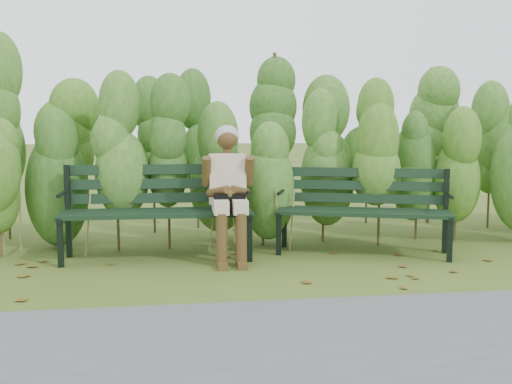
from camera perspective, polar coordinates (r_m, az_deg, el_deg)
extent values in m
plane|color=#415719|center=(5.81, 0.50, -7.76)|extent=(80.00, 80.00, 0.00)
cube|color=#474749|center=(3.75, 5.87, -15.83)|extent=(60.00, 2.50, 0.01)
cylinder|color=#47381E|center=(7.06, -18.66, -2.25)|extent=(0.03, 0.03, 0.80)
ellipsoid|color=#34641B|center=(6.99, -18.85, 2.94)|extent=(0.64, 0.64, 1.44)
cylinder|color=#47381E|center=(6.97, -13.71, -2.20)|extent=(0.03, 0.03, 0.80)
ellipsoid|color=#34641B|center=(6.91, -13.85, 3.06)|extent=(0.64, 0.64, 1.44)
cylinder|color=#47381E|center=(6.94, -8.67, -2.12)|extent=(0.03, 0.03, 0.80)
ellipsoid|color=#34641B|center=(6.87, -8.76, 3.16)|extent=(0.64, 0.64, 1.44)
cylinder|color=#47381E|center=(6.96, -3.63, -2.03)|extent=(0.03, 0.03, 0.80)
ellipsoid|color=#34641B|center=(6.90, -3.67, 3.23)|extent=(0.64, 0.64, 1.44)
cylinder|color=#47381E|center=(7.04, 1.34, -1.93)|extent=(0.03, 0.03, 0.80)
ellipsoid|color=#34641B|center=(6.97, 1.36, 3.28)|extent=(0.64, 0.64, 1.44)
cylinder|color=#47381E|center=(7.17, 6.17, -1.82)|extent=(0.03, 0.03, 0.80)
ellipsoid|color=#34641B|center=(7.10, 6.24, 3.30)|extent=(0.64, 0.64, 1.44)
cylinder|color=#47381E|center=(7.34, 10.80, -1.70)|extent=(0.03, 0.03, 0.80)
ellipsoid|color=#34641B|center=(7.28, 10.91, 3.30)|extent=(0.64, 0.64, 1.44)
cylinder|color=#47381E|center=(7.56, 15.19, -1.57)|extent=(0.03, 0.03, 0.80)
ellipsoid|color=#34641B|center=(7.50, 15.33, 3.27)|extent=(0.64, 0.64, 1.44)
cylinder|color=#47381E|center=(7.83, 19.30, -1.44)|extent=(0.03, 0.03, 0.80)
ellipsoid|color=#34641B|center=(7.77, 19.48, 3.24)|extent=(0.64, 0.64, 1.44)
cylinder|color=#47381E|center=(8.13, 23.13, -1.32)|extent=(0.03, 0.03, 0.80)
cylinder|color=#47381E|center=(8.12, -21.25, -0.18)|extent=(0.04, 0.04, 1.10)
ellipsoid|color=#2A4C1B|center=(8.07, -21.50, 6.04)|extent=(0.70, 0.70, 1.98)
cylinder|color=#47381E|center=(7.98, -15.87, -0.09)|extent=(0.04, 0.04, 1.10)
ellipsoid|color=#2A4C1B|center=(7.93, -16.06, 6.23)|extent=(0.70, 0.70, 1.98)
cylinder|color=#47381E|center=(7.92, -10.35, -0.01)|extent=(0.04, 0.04, 1.10)
ellipsoid|color=#2A4C1B|center=(7.87, -10.48, 6.37)|extent=(0.70, 0.70, 1.98)
cylinder|color=#47381E|center=(7.93, -4.79, 0.09)|extent=(0.04, 0.04, 1.10)
ellipsoid|color=#2A4C1B|center=(7.88, -4.85, 6.46)|extent=(0.70, 0.70, 1.98)
cylinder|color=#47381E|center=(8.01, 0.70, 0.17)|extent=(0.04, 0.04, 1.10)
ellipsoid|color=#2A4C1B|center=(7.96, 0.71, 6.48)|extent=(0.70, 0.70, 1.98)
cylinder|color=#47381E|center=(8.17, 6.03, 0.26)|extent=(0.04, 0.04, 1.10)
ellipsoid|color=#2A4C1B|center=(8.12, 6.10, 6.44)|extent=(0.70, 0.70, 1.98)
cylinder|color=#47381E|center=(8.39, 11.12, 0.34)|extent=(0.04, 0.04, 1.10)
ellipsoid|color=#2A4C1B|center=(8.34, 11.25, 6.36)|extent=(0.70, 0.70, 1.98)
cylinder|color=#47381E|center=(8.67, 15.91, 0.41)|extent=(0.04, 0.04, 1.10)
ellipsoid|color=#2A4C1B|center=(8.63, 16.09, 6.23)|extent=(0.70, 0.70, 1.98)
cylinder|color=#47381E|center=(9.02, 20.36, 0.47)|extent=(0.04, 0.04, 1.10)
ellipsoid|color=#2A4C1B|center=(8.97, 20.58, 6.07)|extent=(0.70, 0.70, 1.98)
cube|color=brown|center=(5.40, -5.54, -8.86)|extent=(0.09, 0.11, 0.01)
cube|color=brown|center=(5.60, 5.72, -8.30)|extent=(0.10, 0.08, 0.01)
cube|color=brown|center=(6.74, 11.97, -5.87)|extent=(0.09, 0.11, 0.01)
cube|color=brown|center=(6.61, -16.76, -6.26)|extent=(0.11, 0.11, 0.01)
cube|color=brown|center=(6.14, -8.10, -7.00)|extent=(0.11, 0.09, 0.01)
cube|color=brown|center=(5.15, 0.47, -9.60)|extent=(0.11, 0.11, 0.01)
cube|color=brown|center=(6.62, 5.16, -5.99)|extent=(0.11, 0.11, 0.01)
cube|color=brown|center=(5.84, 17.77, -7.96)|extent=(0.11, 0.11, 0.01)
cube|color=brown|center=(4.75, -21.29, -11.43)|extent=(0.11, 0.11, 0.01)
cube|color=brown|center=(5.00, -5.09, -10.12)|extent=(0.11, 0.10, 0.01)
cube|color=brown|center=(5.40, -7.63, -8.88)|extent=(0.08, 0.10, 0.01)
cube|color=brown|center=(5.52, -21.83, -8.97)|extent=(0.11, 0.10, 0.01)
cube|color=brown|center=(6.78, 11.27, -5.79)|extent=(0.11, 0.11, 0.01)
cube|color=brown|center=(5.14, -3.84, -9.64)|extent=(0.10, 0.11, 0.01)
cube|color=brown|center=(6.94, 14.74, -5.60)|extent=(0.11, 0.11, 0.01)
cube|color=brown|center=(7.56, 22.07, -4.87)|extent=(0.10, 0.11, 0.01)
cube|color=brown|center=(5.90, 15.34, -7.74)|extent=(0.10, 0.08, 0.01)
cube|color=brown|center=(6.47, -1.43, -6.26)|extent=(0.10, 0.08, 0.01)
cube|color=brown|center=(6.82, 19.79, -5.98)|extent=(0.10, 0.09, 0.01)
cube|color=brown|center=(5.05, 16.87, -10.20)|extent=(0.08, 0.10, 0.01)
cube|color=brown|center=(6.53, 20.23, -6.54)|extent=(0.08, 0.10, 0.01)
cube|color=brown|center=(6.24, -19.64, -7.10)|extent=(0.11, 0.11, 0.01)
cube|color=brown|center=(6.40, -6.57, -6.44)|extent=(0.10, 0.09, 0.01)
cube|color=brown|center=(5.76, -9.39, -7.94)|extent=(0.09, 0.10, 0.01)
cube|color=brown|center=(6.88, 16.23, -5.74)|extent=(0.11, 0.11, 0.01)
cube|color=black|center=(6.18, -9.47, -2.27)|extent=(2.00, 0.15, 0.04)
cube|color=black|center=(6.31, -9.42, -2.08)|extent=(2.00, 0.15, 0.04)
cube|color=black|center=(6.45, -9.38, -1.90)|extent=(2.00, 0.15, 0.04)
cube|color=black|center=(6.59, -9.34, -1.72)|extent=(2.00, 0.15, 0.04)
cube|color=black|center=(6.67, -9.33, -0.56)|extent=(2.00, 0.10, 0.12)
cube|color=black|center=(6.67, -9.35, 0.78)|extent=(2.00, 0.10, 0.12)
cube|color=black|center=(6.68, -9.37, 2.12)|extent=(2.00, 0.10, 0.12)
cube|color=black|center=(6.31, -18.14, -4.61)|extent=(0.06, 0.06, 0.50)
cube|color=black|center=(6.73, -17.47, -1.76)|extent=(0.06, 0.06, 1.00)
cube|color=black|center=(6.49, -17.85, -2.27)|extent=(0.06, 0.56, 0.04)
cylinder|color=black|center=(6.40, -18.02, -0.19)|extent=(0.05, 0.42, 0.04)
cube|color=black|center=(6.24, -0.62, -4.41)|extent=(0.06, 0.06, 0.50)
cube|color=black|center=(6.67, -1.11, -1.54)|extent=(0.06, 0.06, 1.00)
cube|color=black|center=(6.42, -0.86, -2.05)|extent=(0.06, 0.56, 0.04)
cylinder|color=black|center=(6.33, -0.80, 0.06)|extent=(0.05, 0.42, 0.04)
cube|color=black|center=(6.47, 10.11, -2.14)|extent=(1.82, 0.73, 0.04)
cube|color=black|center=(6.60, 10.13, -1.98)|extent=(1.82, 0.73, 0.04)
cube|color=black|center=(6.73, 10.14, -1.81)|extent=(1.82, 0.73, 0.04)
cube|color=black|center=(6.85, 10.16, -1.66)|extent=(1.82, 0.73, 0.04)
cube|color=black|center=(6.94, 10.19, -0.61)|extent=(1.80, 0.67, 0.11)
cube|color=black|center=(6.94, 10.21, 0.61)|extent=(1.80, 0.67, 0.11)
cube|color=black|center=(6.94, 10.24, 1.83)|extent=(1.80, 0.67, 0.11)
cube|color=black|center=(6.56, 2.18, -4.00)|extent=(0.07, 0.07, 0.47)
cube|color=black|center=(6.97, 2.74, -1.44)|extent=(0.07, 0.07, 0.94)
cube|color=black|center=(6.73, 2.45, -1.89)|extent=(0.22, 0.51, 0.04)
cylinder|color=black|center=(6.65, 2.39, 0.01)|extent=(0.16, 0.38, 0.04)
cube|color=black|center=(6.55, 17.99, -4.35)|extent=(0.07, 0.07, 0.47)
cube|color=black|center=(6.95, 17.60, -1.75)|extent=(0.07, 0.07, 0.94)
cube|color=black|center=(6.72, 17.84, -2.22)|extent=(0.22, 0.51, 0.04)
cylinder|color=black|center=(6.63, 17.96, -0.32)|extent=(0.16, 0.38, 0.04)
cube|color=tan|center=(6.15, -3.42, -1.31)|extent=(0.16, 0.45, 0.14)
cube|color=tan|center=(6.17, -1.62, -1.28)|extent=(0.16, 0.45, 0.14)
cylinder|color=#493417|center=(6.03, -3.28, -4.61)|extent=(0.12, 0.12, 0.54)
cylinder|color=#493417|center=(6.04, -1.44, -4.57)|extent=(0.12, 0.12, 0.54)
cube|color=#493417|center=(5.99, -3.20, -7.00)|extent=(0.10, 0.22, 0.06)
cube|color=#493417|center=(6.01, -1.34, -6.96)|extent=(0.10, 0.22, 0.06)
cube|color=tan|center=(6.42, -2.75, 1.24)|extent=(0.39, 0.28, 0.56)
cylinder|color=#493417|center=(6.38, -2.75, 3.83)|extent=(0.10, 0.10, 0.11)
sphere|color=#493417|center=(6.36, -2.75, 5.08)|extent=(0.23, 0.23, 0.23)
ellipsoid|color=gray|center=(6.39, -2.77, 5.33)|extent=(0.26, 0.25, 0.23)
cylinder|color=#493417|center=(6.31, -4.74, 1.97)|extent=(0.10, 0.23, 0.33)
cylinder|color=#493417|center=(6.35, -0.66, 2.02)|extent=(0.10, 0.23, 0.33)
cylinder|color=#493417|center=(6.20, -3.62, 0.05)|extent=(0.24, 0.28, 0.14)
cylinder|color=#493417|center=(6.22, -1.54, 0.08)|extent=(0.25, 0.28, 0.14)
sphere|color=#493417|center=(6.15, -2.52, -0.20)|extent=(0.12, 0.12, 0.12)
cube|color=black|center=(6.17, -2.53, -0.89)|extent=(0.33, 0.13, 0.17)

